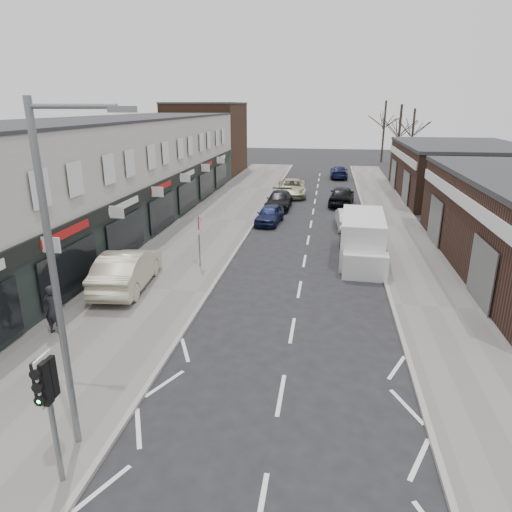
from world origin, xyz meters
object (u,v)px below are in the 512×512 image
at_px(parked_car_left_c, 292,188).
at_px(parked_car_right_a, 348,218).
at_px(parked_car_left_b, 279,200).
at_px(parked_car_right_b, 342,196).
at_px(sedan_on_pavement, 127,269).
at_px(traffic_light, 47,391).
at_px(parked_car_left_a, 270,215).
at_px(warning_sign, 199,227).
at_px(pedestrian, 53,309).
at_px(parked_car_right_c, 339,172).
at_px(white_van, 362,239).
at_px(street_lamp, 60,269).

bearing_deg(parked_car_left_c, parked_car_right_a, -71.04).
bearing_deg(parked_car_left_b, parked_car_right_b, 23.67).
distance_m(sedan_on_pavement, parked_car_left_c, 23.94).
relative_size(traffic_light, parked_car_left_a, 0.81).
xyz_separation_m(traffic_light, parked_car_left_b, (1.63, 28.66, -1.74)).
distance_m(traffic_light, warning_sign, 14.04).
relative_size(pedestrian, parked_car_right_a, 0.44).
xyz_separation_m(warning_sign, sedan_on_pavement, (-2.48, -3.21, -1.22)).
bearing_deg(parked_car_right_c, pedestrian, 75.03).
xyz_separation_m(traffic_light, pedestrian, (-4.00, 6.28, -1.38)).
bearing_deg(white_van, parked_car_right_a, 96.91).
distance_m(traffic_light, parked_car_left_c, 34.23).
distance_m(parked_car_right_a, parked_car_right_b, 7.48).
bearing_deg(parked_car_left_b, traffic_light, -92.52).
bearing_deg(parked_car_right_b, street_lamp, 82.46).
bearing_deg(parked_car_right_b, parked_car_right_a, 97.56).
distance_m(white_van, parked_car_right_c, 29.03).
xyz_separation_m(street_lamp, white_van, (7.51, 15.48, -3.48)).
distance_m(street_lamp, parked_car_left_b, 27.78).
bearing_deg(parked_car_right_b, parked_car_left_a, 59.43).
height_order(street_lamp, pedestrian, street_lamp).
height_order(parked_car_left_a, parked_car_left_b, parked_car_left_b).
bearing_deg(white_van, parked_car_left_c, 109.26).
relative_size(sedan_on_pavement, parked_car_left_a, 1.37).
bearing_deg(parked_car_right_b, parked_car_right_c, -84.72).
height_order(parked_car_left_a, parked_car_right_c, parked_car_right_c).
relative_size(white_van, pedestrian, 3.41).
distance_m(white_van, parked_car_left_c, 18.18).
height_order(sedan_on_pavement, parked_car_left_b, sedan_on_pavement).
relative_size(pedestrian, parked_car_right_c, 0.39).
height_order(pedestrian, parked_car_left_a, pedestrian).
bearing_deg(white_van, parked_car_left_b, 118.39).
bearing_deg(sedan_on_pavement, parked_car_right_a, -134.98).
distance_m(sedan_on_pavement, parked_car_right_a, 16.09).
bearing_deg(parked_car_left_b, parked_car_right_c, 74.47).
height_order(sedan_on_pavement, parked_car_left_c, sedan_on_pavement).
xyz_separation_m(warning_sign, parked_car_right_b, (7.36, 16.75, -1.39)).
bearing_deg(sedan_on_pavement, parked_car_right_c, -111.66).
relative_size(white_van, sedan_on_pavement, 1.20).
xyz_separation_m(parked_car_left_b, parked_car_right_c, (4.97, 17.05, 0.01)).
bearing_deg(parked_car_left_c, parked_car_right_c, 64.71).
relative_size(parked_car_left_a, parked_car_right_b, 0.80).
xyz_separation_m(sedan_on_pavement, parked_car_right_a, (10.14, 12.49, -0.30)).
bearing_deg(parked_car_right_a, parked_car_right_c, -92.92).
relative_size(parked_car_left_c, parked_car_right_b, 1.15).
height_order(pedestrian, parked_car_right_c, pedestrian).
relative_size(sedan_on_pavement, parked_car_left_c, 0.96).
bearing_deg(parked_car_right_a, parked_car_left_b, -49.19).
xyz_separation_m(white_van, parked_car_right_b, (-0.78, 14.07, -0.33)).
bearing_deg(parked_car_left_b, street_lamp, -92.93).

